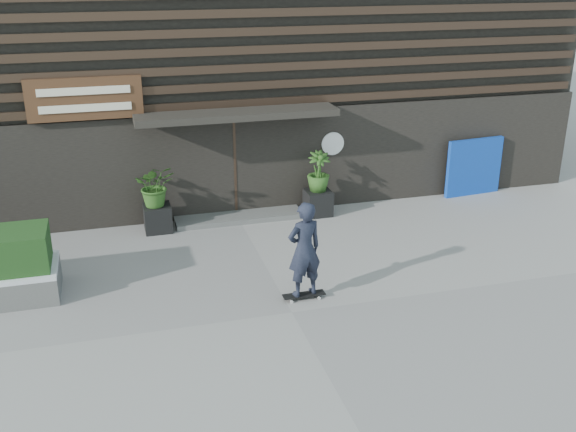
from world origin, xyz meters
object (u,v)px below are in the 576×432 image
object	(u,v)px
blue_tarp	(474,167)
skateboarder	(304,250)
planter_pot_right	(318,203)
planter_pot_left	(158,218)

from	to	relation	value
blue_tarp	skateboarder	world-z (taller)	skateboarder
planter_pot_right	blue_tarp	size ratio (longest dim) A/B	0.38
planter_pot_left	blue_tarp	size ratio (longest dim) A/B	0.38
planter_pot_left	skateboarder	xyz separation A→B (m)	(2.25, -3.98, 0.68)
planter_pot_left	skateboarder	bearing A→B (deg)	-60.52
planter_pot_right	blue_tarp	world-z (taller)	blue_tarp
planter_pot_right	planter_pot_left	bearing A→B (deg)	180.00
skateboarder	planter_pot_left	bearing A→B (deg)	119.48
planter_pot_left	planter_pot_right	size ratio (longest dim) A/B	1.00
planter_pot_left	skateboarder	size ratio (longest dim) A/B	0.32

